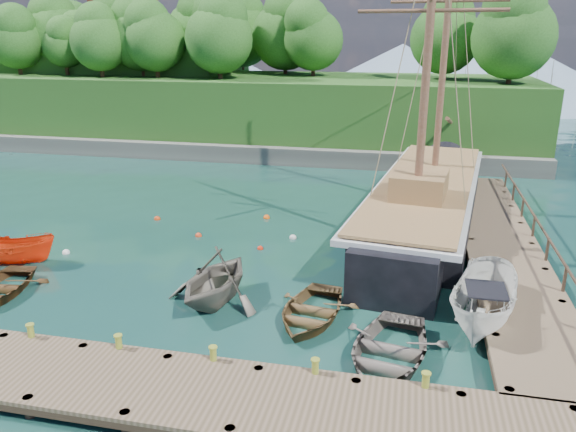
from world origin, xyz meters
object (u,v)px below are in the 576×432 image
rowboat_1 (216,302)px  schooner (425,208)px  rowboat_2 (310,319)px  cabin_boat_white (482,327)px  rowboat_3 (387,362)px  motorboat_orange (15,263)px

rowboat_1 → schooner: (7.69, 10.39, 1.06)m
rowboat_2 → cabin_boat_white: (5.89, 0.71, 0.00)m
schooner → rowboat_1: bearing=-118.9°
cabin_boat_white → rowboat_2: bearing=-159.0°
schooner → rowboat_3: bearing=-87.5°
rowboat_1 → schooner: schooner is taller
schooner → cabin_boat_white: bearing=-71.8°
cabin_boat_white → rowboat_3: bearing=-122.9°
motorboat_orange → cabin_boat_white: (19.44, -1.43, 0.00)m
rowboat_3 → schooner: schooner is taller
rowboat_2 → rowboat_3: (2.80, -2.16, 0.00)m
rowboat_1 → rowboat_2: rowboat_1 is taller
rowboat_1 → motorboat_orange: bearing=-179.2°
cabin_boat_white → motorboat_orange: bearing=-170.1°
rowboat_1 → rowboat_2: (3.71, -0.56, 0.00)m
rowboat_2 → cabin_boat_white: cabin_boat_white is taller
motorboat_orange → cabin_boat_white: bearing=-108.7°
motorboat_orange → schooner: bearing=-77.9°
cabin_boat_white → schooner: bearing=114.7°
rowboat_1 → rowboat_3: 7.06m
rowboat_2 → cabin_boat_white: size_ratio=0.78×
rowboat_1 → cabin_boat_white: size_ratio=0.79×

